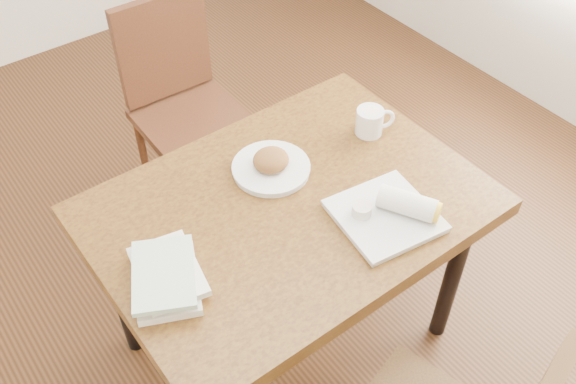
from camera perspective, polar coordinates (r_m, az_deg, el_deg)
ground at (r=2.57m, az=-0.00°, el=-12.76°), size 4.00×5.00×0.01m
table at (r=2.03m, az=-0.00°, el=-2.65°), size 1.18×0.85×0.75m
chair_far at (r=2.75m, az=-9.48°, el=8.40°), size 0.43×0.43×0.95m
plate_scone at (r=2.06m, az=-1.52°, el=2.39°), size 0.25×0.25×0.08m
coffee_mug at (r=2.21m, az=7.37°, el=6.29°), size 0.13×0.09×0.09m
plate_burrito at (r=1.93m, az=9.24°, el=-1.75°), size 0.32×0.32×0.09m
book_stack at (r=1.78m, az=-10.76°, el=-7.38°), size 0.26×0.30×0.07m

